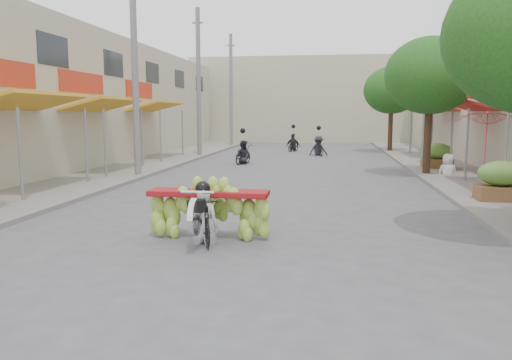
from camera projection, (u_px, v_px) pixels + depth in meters
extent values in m
plane|color=#57575C|center=(187.00, 306.00, 6.23)|extent=(120.00, 120.00, 0.00)
cube|color=gray|center=(129.00, 167.00, 21.94)|extent=(4.00, 60.00, 0.12)
cube|color=gray|center=(463.00, 172.00, 19.91)|extent=(4.00, 60.00, 0.12)
cube|color=#B9AF92|center=(6.00, 99.00, 21.30)|extent=(8.00, 40.00, 6.00)
cube|color=gold|center=(29.00, 101.00, 14.74)|extent=(1.77, 4.00, 0.53)
cylinder|color=slate|center=(20.00, 156.00, 13.05)|extent=(0.08, 0.08, 2.55)
cylinder|color=slate|center=(86.00, 147.00, 16.58)|extent=(0.08, 0.08, 2.55)
cube|color=#B52C18|center=(0.00, 72.00, 14.76)|extent=(0.10, 3.50, 0.80)
cube|color=gold|center=(104.00, 104.00, 19.64)|extent=(1.77, 4.00, 0.53)
cylinder|color=slate|center=(105.00, 145.00, 17.95)|extent=(0.08, 0.08, 2.55)
cylinder|color=slate|center=(142.00, 139.00, 21.48)|extent=(0.08, 0.08, 2.55)
cube|color=#B52C18|center=(82.00, 82.00, 19.66)|extent=(0.10, 3.50, 0.80)
cube|color=gold|center=(156.00, 106.00, 25.53)|extent=(1.77, 4.00, 0.53)
cylinder|color=slate|center=(161.00, 137.00, 23.84)|extent=(0.08, 0.08, 2.55)
cylinder|color=slate|center=(182.00, 134.00, 27.37)|extent=(0.08, 0.08, 2.55)
cube|color=#B52C18|center=(139.00, 90.00, 25.54)|extent=(0.10, 3.50, 0.80)
cube|color=#1E2328|center=(53.00, 50.00, 17.57)|extent=(0.08, 2.00, 1.10)
cube|color=#1E2328|center=(113.00, 64.00, 22.47)|extent=(0.08, 2.00, 1.10)
cube|color=#1E2328|center=(152.00, 73.00, 27.37)|extent=(0.08, 2.00, 1.10)
cube|color=#1E2328|center=(179.00, 79.00, 32.27)|extent=(0.08, 2.00, 1.10)
cube|color=#1E2328|center=(199.00, 84.00, 37.18)|extent=(0.08, 2.00, 1.10)
cylinder|color=slate|center=(506.00, 156.00, 13.08)|extent=(0.08, 0.08, 2.55)
cylinder|color=slate|center=(467.00, 147.00, 16.81)|extent=(0.08, 0.08, 2.55)
cube|color=#AF1D17|center=(463.00, 105.00, 20.51)|extent=(1.77, 4.20, 0.53)
cylinder|color=slate|center=(451.00, 143.00, 18.97)|extent=(0.08, 0.08, 2.55)
cylinder|color=slate|center=(431.00, 138.00, 22.69)|extent=(0.08, 0.08, 2.55)
cube|color=#AF1D17|center=(433.00, 107.00, 26.40)|extent=(1.77, 4.20, 0.53)
cylinder|color=slate|center=(423.00, 136.00, 24.85)|extent=(0.08, 0.08, 2.55)
cylinder|color=slate|center=(411.00, 133.00, 28.58)|extent=(0.08, 0.08, 2.55)
cube|color=#B9AF92|center=(311.00, 100.00, 43.02)|extent=(20.00, 6.00, 7.00)
cylinder|color=slate|center=(135.00, 69.00, 18.25)|extent=(0.24, 0.24, 8.00)
cylinder|color=slate|center=(199.00, 84.00, 27.07)|extent=(0.24, 0.24, 8.00)
cube|color=slate|center=(198.00, 23.00, 26.65)|extent=(0.60, 0.08, 0.08)
cylinder|color=slate|center=(231.00, 91.00, 35.90)|extent=(0.24, 0.24, 8.00)
cube|color=slate|center=(231.00, 45.00, 35.47)|extent=(0.60, 0.08, 0.08)
cylinder|color=#3A2719|center=(428.00, 134.00, 18.96)|extent=(0.28, 0.28, 3.20)
ellipsoid|color=#215619|center=(430.00, 75.00, 18.66)|extent=(3.40, 3.40, 2.90)
cylinder|color=#3A2719|center=(390.00, 126.00, 30.72)|extent=(0.28, 0.28, 3.20)
ellipsoid|color=#215619|center=(392.00, 90.00, 30.43)|extent=(3.40, 3.40, 2.90)
cube|color=brown|center=(501.00, 191.00, 13.12)|extent=(1.20, 0.80, 0.50)
ellipsoid|color=#578E35|center=(502.00, 169.00, 13.04)|extent=(1.20, 0.88, 0.66)
cube|color=brown|center=(437.00, 162.00, 20.96)|extent=(1.20, 0.80, 0.50)
ellipsoid|color=#578E35|center=(438.00, 148.00, 20.89)|extent=(1.20, 0.88, 0.66)
imported|color=black|center=(204.00, 219.00, 9.24)|extent=(0.95, 1.58, 0.90)
cylinder|color=silver|center=(195.00, 217.00, 8.58)|extent=(0.10, 0.66, 0.66)
cube|color=black|center=(196.00, 206.00, 8.66)|extent=(0.28, 0.22, 0.22)
cylinder|color=silver|center=(198.00, 192.00, 8.73)|extent=(0.60, 0.05, 0.05)
cube|color=maroon|center=(209.00, 193.00, 9.53)|extent=(2.30, 0.55, 0.10)
imported|color=silver|center=(203.00, 187.00, 9.11)|extent=(0.55, 0.41, 1.52)
sphere|color=black|center=(202.00, 147.00, 8.99)|extent=(0.28, 0.28, 0.28)
imported|color=red|center=(488.00, 109.00, 13.37)|extent=(2.67, 2.67, 1.83)
imported|color=white|center=(448.00, 153.00, 18.77)|extent=(0.82, 0.56, 1.56)
imported|color=black|center=(243.00, 155.00, 23.68)|extent=(0.93, 1.66, 0.88)
imported|color=#26252D|center=(243.00, 140.00, 23.59)|extent=(0.88, 0.65, 1.65)
sphere|color=black|center=(243.00, 131.00, 23.53)|extent=(0.26, 0.26, 0.26)
imported|color=black|center=(318.00, 147.00, 28.34)|extent=(0.99, 1.79, 1.01)
imported|color=#26252D|center=(319.00, 136.00, 28.26)|extent=(1.17, 0.85, 1.65)
sphere|color=black|center=(319.00, 128.00, 28.20)|extent=(0.26, 0.26, 0.26)
imported|color=black|center=(293.00, 145.00, 31.59)|extent=(0.98, 1.59, 0.84)
imported|color=#26252D|center=(293.00, 134.00, 31.50)|extent=(1.09, 0.81, 1.65)
sphere|color=black|center=(293.00, 126.00, 31.44)|extent=(0.26, 0.26, 0.26)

